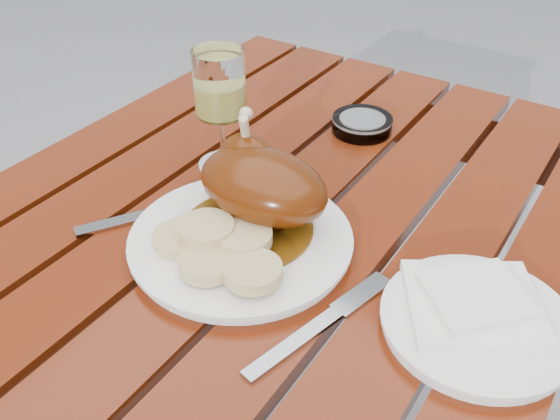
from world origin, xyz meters
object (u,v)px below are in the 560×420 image
(dinner_plate, at_px, (241,242))
(side_plate, at_px, (477,323))
(table, at_px, (253,412))
(ashtray, at_px, (362,124))
(wine_glass, at_px, (221,111))

(dinner_plate, relative_size, side_plate, 1.35)
(table, height_order, dinner_plate, dinner_plate)
(ashtray, bearing_deg, wine_glass, -120.75)
(wine_glass, bearing_deg, ashtray, 59.25)
(table, bearing_deg, wine_glass, 136.43)
(dinner_plate, bearing_deg, side_plate, 5.25)
(table, relative_size, ashtray, 12.00)
(table, height_order, wine_glass, wine_glass)
(table, height_order, ashtray, ashtray)
(table, bearing_deg, side_plate, 0.89)
(side_plate, distance_m, ashtray, 0.45)
(table, distance_m, wine_glass, 0.50)
(dinner_plate, xyz_separation_m, ashtray, (-0.01, 0.36, 0.00))
(side_plate, bearing_deg, ashtray, 133.06)
(wine_glass, xyz_separation_m, ashtray, (0.13, 0.21, -0.08))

